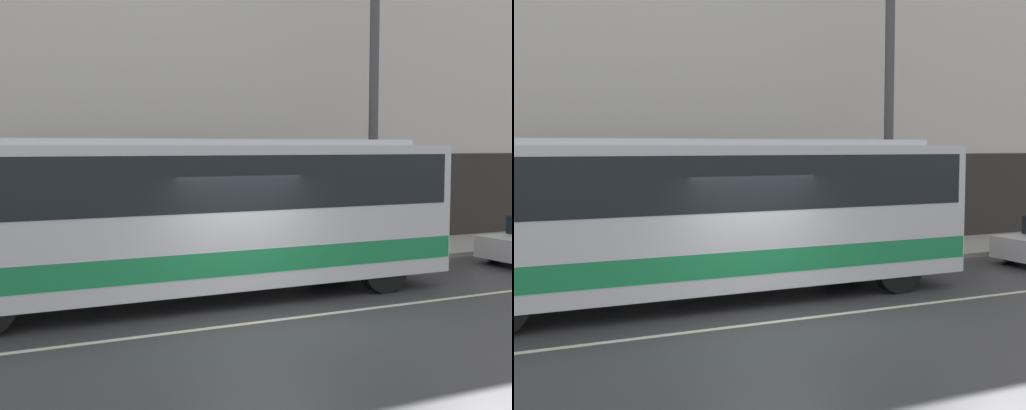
# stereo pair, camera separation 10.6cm
# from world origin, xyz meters

# --- Properties ---
(ground_plane) EXTENTS (60.00, 60.00, 0.00)m
(ground_plane) POSITION_xyz_m (0.00, 0.00, 0.00)
(ground_plane) COLOR #38383A
(sidewalk) EXTENTS (60.00, 3.09, 0.12)m
(sidewalk) POSITION_xyz_m (0.00, 5.54, 0.06)
(sidewalk) COLOR #A09E99
(sidewalk) RESTS_ON ground_plane
(building_facade) EXTENTS (60.00, 0.35, 13.71)m
(building_facade) POSITION_xyz_m (0.00, 7.23, 6.64)
(building_facade) COLOR silver
(building_facade) RESTS_ON ground_plane
(lane_stripe) EXTENTS (54.00, 0.14, 0.01)m
(lane_stripe) POSITION_xyz_m (0.00, 0.00, 0.00)
(lane_stripe) COLOR beige
(lane_stripe) RESTS_ON ground_plane
(transit_bus) EXTENTS (11.87, 2.54, 3.18)m
(transit_bus) POSITION_xyz_m (-0.95, 2.19, 1.79)
(transit_bus) COLOR silver
(transit_bus) RESTS_ON ground_plane
(utility_pole_near) EXTENTS (0.25, 0.25, 8.86)m
(utility_pole_near) POSITION_xyz_m (5.79, 4.88, 4.55)
(utility_pole_near) COLOR #4C4C4F
(utility_pole_near) RESTS_ON sidewalk
(pedestrian_waiting) EXTENTS (0.36, 0.36, 1.58)m
(pedestrian_waiting) POSITION_xyz_m (-1.82, 4.63, 0.85)
(pedestrian_waiting) COLOR #333338
(pedestrian_waiting) RESTS_ON sidewalk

